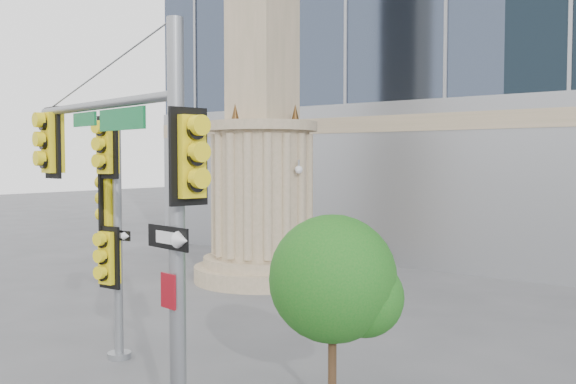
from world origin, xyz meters
The scene contains 4 objects.
monument centered at (-6.00, 9.00, 5.52)m, with size 4.40×4.40×16.60m.
main_signal_pole centered at (0.12, -1.22, 3.50)m, with size 4.34×1.15×5.65m.
secondary_signal_pole centered at (-3.22, 0.96, 2.84)m, with size 0.84×0.62×4.83m.
street_tree centered at (1.77, 1.22, 2.04)m, with size 1.99×1.94×3.10m.
Camera 1 is at (6.97, -6.87, 3.94)m, focal length 40.00 mm.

